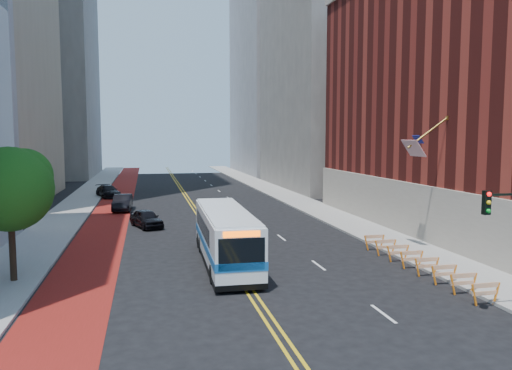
{
  "coord_description": "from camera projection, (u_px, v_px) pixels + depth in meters",
  "views": [
    {
      "loc": [
        -4.68,
        -20.46,
        7.33
      ],
      "look_at": [
        1.58,
        8.0,
        4.49
      ],
      "focal_mm": 35.0,
      "sensor_mm": 36.0,
      "label": 1
    }
  ],
  "objects": [
    {
      "name": "ground",
      "position": [
        260.0,
        306.0,
        21.6
      ],
      "size": [
        160.0,
        160.0,
        0.0
      ],
      "primitive_type": "plane",
      "color": "black",
      "rests_on": "ground"
    },
    {
      "name": "sidewalk_left",
      "position": [
        70.0,
        212.0,
        48.18
      ],
      "size": [
        4.0,
        140.0,
        0.15
      ],
      "primitive_type": "cube",
      "color": "gray",
      "rests_on": "ground"
    },
    {
      "name": "sidewalk_right",
      "position": [
        307.0,
        205.0,
        53.32
      ],
      "size": [
        4.0,
        140.0,
        0.15
      ],
      "primitive_type": "cube",
      "color": "gray",
      "rests_on": "ground"
    },
    {
      "name": "bus_lane_paint",
      "position": [
        112.0,
        211.0,
        49.03
      ],
      "size": [
        3.6,
        140.0,
        0.01
      ],
      "primitive_type": "cube",
      "color": "maroon",
      "rests_on": "ground"
    },
    {
      "name": "center_line_inner",
      "position": [
        193.0,
        209.0,
        50.72
      ],
      "size": [
        0.14,
        140.0,
        0.01
      ],
      "primitive_type": "cube",
      "color": "gold",
      "rests_on": "ground"
    },
    {
      "name": "center_line_outer",
      "position": [
        196.0,
        209.0,
        50.8
      ],
      "size": [
        0.14,
        140.0,
        0.01
      ],
      "primitive_type": "cube",
      "color": "gold",
      "rests_on": "ground"
    },
    {
      "name": "lane_dashes",
      "position": [
        228.0,
        198.0,
        59.56
      ],
      "size": [
        0.14,
        98.2,
        0.01
      ],
      "color": "silver",
      "rests_on": "ground"
    },
    {
      "name": "midrise_right_near",
      "position": [
        342.0,
        48.0,
        71.23
      ],
      "size": [
        18.0,
        26.0,
        40.0
      ],
      "primitive_type": "cube",
      "color": "slate",
      "rests_on": "ground"
    },
    {
      "name": "midrise_right_far",
      "position": [
        290.0,
        35.0,
        99.88
      ],
      "size": [
        20.0,
        28.0,
        55.0
      ],
      "primitive_type": "cube",
      "color": "gray",
      "rests_on": "ground"
    },
    {
      "name": "construction_barriers",
      "position": [
        419.0,
        260.0,
        26.91
      ],
      "size": [
        1.42,
        10.91,
        1.0
      ],
      "color": "orange",
      "rests_on": "ground"
    },
    {
      "name": "street_tree",
      "position": [
        11.0,
        186.0,
        24.59
      ],
      "size": [
        4.2,
        4.2,
        6.7
      ],
      "color": "black",
      "rests_on": "sidewalk_left"
    },
    {
      "name": "traffic_signal",
      "position": [
        510.0,
        227.0,
        19.83
      ],
      "size": [
        2.21,
        0.34,
        5.07
      ],
      "color": "black",
      "rests_on": "sidewalk_right"
    },
    {
      "name": "transit_bus",
      "position": [
        225.0,
        235.0,
        28.72
      ],
      "size": [
        2.79,
        11.55,
        3.16
      ],
      "rotation": [
        0.0,
        0.0,
        -0.02
      ],
      "color": "silver",
      "rests_on": "ground"
    },
    {
      "name": "car_a",
      "position": [
        146.0,
        218.0,
        40.31
      ],
      "size": [
        3.04,
        4.56,
        1.44
      ],
      "primitive_type": "imported",
      "rotation": [
        0.0,
        0.0,
        0.35
      ],
      "color": "black",
      "rests_on": "ground"
    },
    {
      "name": "car_b",
      "position": [
        123.0,
        203.0,
        49.42
      ],
      "size": [
        1.9,
        4.9,
        1.59
      ],
      "primitive_type": "imported",
      "rotation": [
        0.0,
        0.0,
        -0.05
      ],
      "color": "black",
      "rests_on": "ground"
    },
    {
      "name": "car_c",
      "position": [
        108.0,
        191.0,
        60.23
      ],
      "size": [
        3.56,
        5.38,
        1.45
      ],
      "primitive_type": "imported",
      "rotation": [
        0.0,
        0.0,
        0.34
      ],
      "color": "black",
      "rests_on": "ground"
    }
  ]
}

